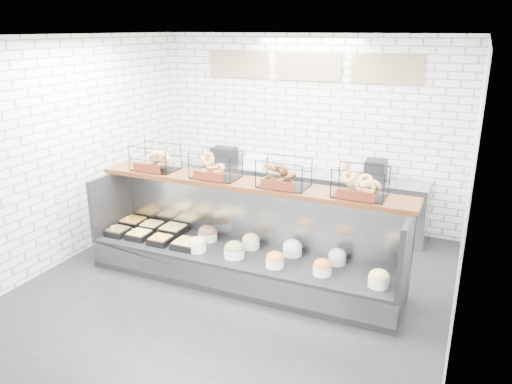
% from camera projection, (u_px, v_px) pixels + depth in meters
% --- Properties ---
extents(ground, '(5.50, 5.50, 0.00)m').
position_uv_depth(ground, '(232.00, 291.00, 6.12)').
color(ground, black).
rests_on(ground, ground).
extents(room_shell, '(5.02, 5.51, 3.01)m').
position_uv_depth(room_shell, '(251.00, 117.00, 5.99)').
color(room_shell, white).
rests_on(room_shell, ground).
extents(display_case, '(4.00, 0.90, 1.20)m').
position_uv_depth(display_case, '(242.00, 256.00, 6.32)').
color(display_case, black).
rests_on(display_case, ground).
extents(bagel_shelf, '(4.10, 0.50, 0.40)m').
position_uv_depth(bagel_shelf, '(249.00, 173.00, 6.13)').
color(bagel_shelf, '#3D1D0D').
rests_on(bagel_shelf, display_case).
extents(prep_counter, '(4.00, 0.60, 1.20)m').
position_uv_depth(prep_counter, '(298.00, 197.00, 8.08)').
color(prep_counter, '#93969B').
rests_on(prep_counter, ground).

